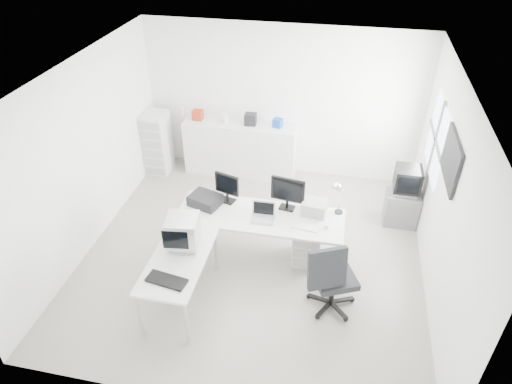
% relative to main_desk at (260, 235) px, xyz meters
% --- Properties ---
extents(floor, '(5.00, 5.00, 0.01)m').
position_rel_main_desk_xyz_m(floor, '(-0.11, 0.01, -0.38)').
color(floor, beige).
rests_on(floor, ground).
extents(ceiling, '(5.00, 5.00, 0.01)m').
position_rel_main_desk_xyz_m(ceiling, '(-0.11, 0.01, 2.42)').
color(ceiling, white).
rests_on(ceiling, back_wall).
extents(back_wall, '(5.00, 0.02, 2.80)m').
position_rel_main_desk_xyz_m(back_wall, '(-0.11, 2.51, 1.02)').
color(back_wall, white).
rests_on(back_wall, floor).
extents(left_wall, '(0.02, 5.00, 2.80)m').
position_rel_main_desk_xyz_m(left_wall, '(-2.61, 0.01, 1.02)').
color(left_wall, white).
rests_on(left_wall, floor).
extents(right_wall, '(0.02, 5.00, 2.80)m').
position_rel_main_desk_xyz_m(right_wall, '(2.39, 0.01, 1.02)').
color(right_wall, white).
rests_on(right_wall, floor).
extents(window, '(0.02, 1.20, 1.10)m').
position_rel_main_desk_xyz_m(window, '(2.37, 1.21, 1.23)').
color(window, white).
rests_on(window, right_wall).
extents(wall_picture, '(0.04, 0.90, 0.60)m').
position_rel_main_desk_xyz_m(wall_picture, '(2.36, 0.11, 1.52)').
color(wall_picture, black).
rests_on(wall_picture, right_wall).
extents(main_desk, '(2.40, 0.80, 0.75)m').
position_rel_main_desk_xyz_m(main_desk, '(0.00, 0.00, 0.00)').
color(main_desk, silver).
rests_on(main_desk, floor).
extents(side_desk, '(0.70, 1.40, 0.75)m').
position_rel_main_desk_xyz_m(side_desk, '(-0.85, -1.10, 0.00)').
color(side_desk, silver).
rests_on(side_desk, floor).
extents(drawer_pedestal, '(0.40, 0.50, 0.60)m').
position_rel_main_desk_xyz_m(drawer_pedestal, '(0.70, 0.05, -0.08)').
color(drawer_pedestal, silver).
rests_on(drawer_pedestal, floor).
extents(inkjet_printer, '(0.53, 0.46, 0.16)m').
position_rel_main_desk_xyz_m(inkjet_printer, '(-0.85, 0.10, 0.45)').
color(inkjet_printer, black).
rests_on(inkjet_printer, main_desk).
extents(lcd_monitor_small, '(0.43, 0.32, 0.48)m').
position_rel_main_desk_xyz_m(lcd_monitor_small, '(-0.55, 0.25, 0.62)').
color(lcd_monitor_small, black).
rests_on(lcd_monitor_small, main_desk).
extents(lcd_monitor_large, '(0.52, 0.27, 0.52)m').
position_rel_main_desk_xyz_m(lcd_monitor_large, '(0.35, 0.25, 0.63)').
color(lcd_monitor_large, black).
rests_on(lcd_monitor_large, main_desk).
extents(laptop, '(0.32, 0.33, 0.21)m').
position_rel_main_desk_xyz_m(laptop, '(0.05, -0.10, 0.48)').
color(laptop, '#B7B7BA').
rests_on(laptop, main_desk).
extents(white_keyboard, '(0.39, 0.17, 0.02)m').
position_rel_main_desk_xyz_m(white_keyboard, '(0.65, -0.15, 0.38)').
color(white_keyboard, silver).
rests_on(white_keyboard, main_desk).
extents(white_mouse, '(0.07, 0.07, 0.07)m').
position_rel_main_desk_xyz_m(white_mouse, '(0.95, -0.10, 0.41)').
color(white_mouse, silver).
rests_on(white_mouse, main_desk).
extents(laser_printer, '(0.38, 0.33, 0.20)m').
position_rel_main_desk_xyz_m(laser_printer, '(0.75, 0.22, 0.47)').
color(laser_printer, '#9D9D9D').
rests_on(laser_printer, main_desk).
extents(desk_lamp, '(0.22, 0.22, 0.52)m').
position_rel_main_desk_xyz_m(desk_lamp, '(1.10, 0.30, 0.63)').
color(desk_lamp, silver).
rests_on(desk_lamp, main_desk).
extents(crt_monitor, '(0.43, 0.43, 0.44)m').
position_rel_main_desk_xyz_m(crt_monitor, '(-0.85, -0.85, 0.60)').
color(crt_monitor, '#B7B7BA').
rests_on(crt_monitor, side_desk).
extents(black_keyboard, '(0.52, 0.27, 0.03)m').
position_rel_main_desk_xyz_m(black_keyboard, '(-0.85, -1.50, 0.39)').
color(black_keyboard, black).
rests_on(black_keyboard, side_desk).
extents(office_chair, '(0.88, 0.88, 1.15)m').
position_rel_main_desk_xyz_m(office_chair, '(1.13, -0.79, 0.20)').
color(office_chair, '#2A2C30').
rests_on(office_chair, floor).
extents(tv_cabinet, '(0.53, 0.43, 0.58)m').
position_rel_main_desk_xyz_m(tv_cabinet, '(2.11, 1.27, -0.09)').
color(tv_cabinet, slate).
rests_on(tv_cabinet, floor).
extents(crt_tv, '(0.50, 0.48, 0.45)m').
position_rel_main_desk_xyz_m(crt_tv, '(2.11, 1.27, 0.43)').
color(crt_tv, black).
rests_on(crt_tv, tv_cabinet).
extents(sideboard, '(2.09, 0.52, 1.04)m').
position_rel_main_desk_xyz_m(sideboard, '(-0.83, 2.25, 0.15)').
color(sideboard, silver).
rests_on(sideboard, floor).
extents(clutter_box_a, '(0.19, 0.17, 0.18)m').
position_rel_main_desk_xyz_m(clutter_box_a, '(-1.63, 2.25, 0.76)').
color(clutter_box_a, '#A12F17').
rests_on(clutter_box_a, sideboard).
extents(clutter_box_b, '(0.18, 0.17, 0.14)m').
position_rel_main_desk_xyz_m(clutter_box_b, '(-1.13, 2.25, 0.74)').
color(clutter_box_b, silver).
rests_on(clutter_box_b, sideboard).
extents(clutter_box_c, '(0.21, 0.20, 0.21)m').
position_rel_main_desk_xyz_m(clutter_box_c, '(-0.63, 2.25, 0.77)').
color(clutter_box_c, black).
rests_on(clutter_box_c, sideboard).
extents(clutter_box_d, '(0.19, 0.18, 0.16)m').
position_rel_main_desk_xyz_m(clutter_box_d, '(-0.13, 2.25, 0.75)').
color(clutter_box_d, '#193FB0').
rests_on(clutter_box_d, sideboard).
extents(clutter_bottle, '(0.07, 0.07, 0.22)m').
position_rel_main_desk_xyz_m(clutter_bottle, '(-1.93, 2.29, 0.78)').
color(clutter_bottle, silver).
rests_on(clutter_bottle, sideboard).
extents(filing_cabinet, '(0.42, 0.50, 1.20)m').
position_rel_main_desk_xyz_m(filing_cabinet, '(-2.39, 2.00, 0.23)').
color(filing_cabinet, silver).
rests_on(filing_cabinet, floor).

